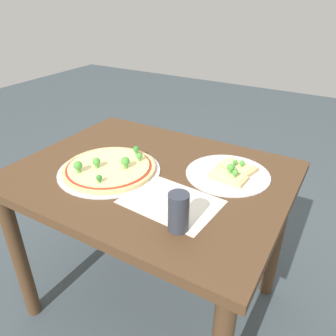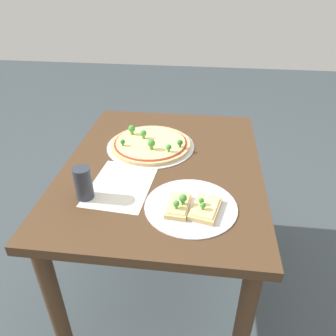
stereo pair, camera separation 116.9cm
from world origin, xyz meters
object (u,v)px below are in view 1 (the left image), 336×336
object	(u,v)px
pizza_tray_whole	(109,168)
pizza_tray_slice	(231,172)
drinking_cup	(178,212)
dining_table	(151,196)

from	to	relation	value
pizza_tray_whole	pizza_tray_slice	distance (m)	0.45
pizza_tray_slice	drinking_cup	distance (m)	0.37
dining_table	pizza_tray_whole	bearing A→B (deg)	27.99
dining_table	pizza_tray_whole	distance (m)	0.20
pizza_tray_whole	drinking_cup	xyz separation A→B (m)	(-0.39, 0.16, 0.05)
dining_table	pizza_tray_slice	world-z (taller)	pizza_tray_slice
dining_table	pizza_tray_slice	xyz separation A→B (m)	(-0.27, -0.13, 0.12)
dining_table	drinking_cup	xyz separation A→B (m)	(-0.25, 0.24, 0.17)
pizza_tray_whole	drinking_cup	size ratio (longest dim) A/B	3.24
pizza_tray_slice	dining_table	bearing A→B (deg)	26.35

